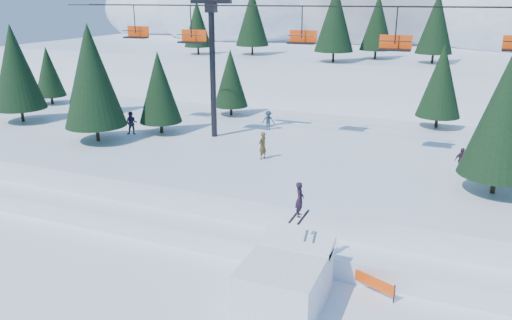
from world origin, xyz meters
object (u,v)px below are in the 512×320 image
at_px(chairlift, 356,53).
at_px(banner_far, 432,271).
at_px(banner_near, 367,280).
at_px(jump_kicker, 285,280).

height_order(chairlift, banner_far, chairlift).
xyz_separation_m(banner_near, banner_far, (2.67, 1.94, 0.00)).
bearing_deg(banner_near, jump_kicker, -141.37).
height_order(jump_kicker, banner_near, jump_kicker).
relative_size(jump_kicker, banner_far, 1.86).
bearing_deg(banner_far, jump_kicker, -142.56).
relative_size(chairlift, banner_far, 16.35).
distance_m(banner_near, banner_far, 3.30).
relative_size(jump_kicker, chairlift, 0.11).
bearing_deg(jump_kicker, banner_far, 37.44).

